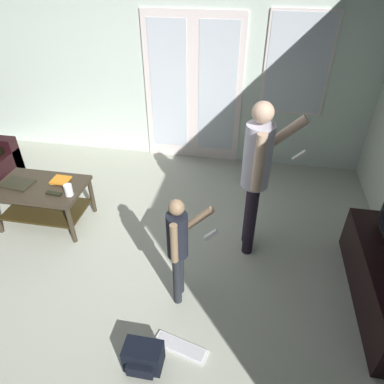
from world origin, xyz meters
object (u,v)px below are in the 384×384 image
object	(u,v)px
tv_remote_black	(54,194)
cup_near_edge	(68,190)
coffee_table	(43,196)
person_adult	(257,169)
tv_stand	(384,284)
person_child	(179,244)
book_stack	(60,180)
backpack	(143,357)
laptop_closed	(17,184)
loose_keyboard	(181,347)

from	to	relation	value
tv_remote_black	cup_near_edge	bearing A→B (deg)	11.74
coffee_table	cup_near_edge	bearing A→B (deg)	-13.75
person_adult	tv_stand	bearing A→B (deg)	-23.41
tv_stand	person_adult	world-z (taller)	person_adult
tv_stand	cup_near_edge	bearing A→B (deg)	172.33
person_child	book_stack	size ratio (longest dim) A/B	5.19
backpack	book_stack	xyz separation A→B (m)	(-1.37, 1.56, 0.40)
person_adult	book_stack	xyz separation A→B (m)	(-2.09, 0.12, -0.44)
coffee_table	person_adult	distance (m)	2.35
coffee_table	laptop_closed	distance (m)	0.29
tv_stand	laptop_closed	bearing A→B (deg)	172.46
coffee_table	person_child	bearing A→B (deg)	-24.22
tv_stand	book_stack	size ratio (longest dim) A/B	7.04
cup_near_edge	laptop_closed	bearing A→B (deg)	173.09
laptop_closed	cup_near_edge	size ratio (longest dim) A/B	2.63
person_adult	tv_remote_black	world-z (taller)	person_adult
loose_keyboard	cup_near_edge	distance (m)	1.91
loose_keyboard	tv_remote_black	bearing A→B (deg)	143.92
backpack	tv_remote_black	size ratio (longest dim) A/B	1.69
person_child	tv_stand	bearing A→B (deg)	8.31
coffee_table	tv_remote_black	distance (m)	0.30
cup_near_edge	tv_remote_black	bearing A→B (deg)	-172.67
tv_stand	loose_keyboard	xyz separation A→B (m)	(-1.64, -0.76, -0.22)
coffee_table	loose_keyboard	bearing A→B (deg)	-35.02
laptop_closed	cup_near_edge	world-z (taller)	cup_near_edge
backpack	tv_remote_black	world-z (taller)	tv_remote_black
person_adult	cup_near_edge	xyz separation A→B (m)	(-1.88, -0.10, -0.40)
person_child	cup_near_edge	world-z (taller)	person_child
cup_near_edge	person_adult	bearing A→B (deg)	2.96
tv_remote_black	backpack	bearing A→B (deg)	-40.58
person_child	tv_remote_black	xyz separation A→B (m)	(-1.47, 0.65, -0.15)
tv_remote_black	book_stack	distance (m)	0.24
person_adult	loose_keyboard	bearing A→B (deg)	-110.28
tv_stand	backpack	world-z (taller)	tv_stand
backpack	cup_near_edge	bearing A→B (deg)	130.82
coffee_table	person_child	size ratio (longest dim) A/B	0.87
coffee_table	cup_near_edge	world-z (taller)	cup_near_edge
tv_stand	backpack	bearing A→B (deg)	-153.58
laptop_closed	book_stack	bearing A→B (deg)	23.82
backpack	coffee_table	bearing A→B (deg)	137.17
coffee_table	tv_remote_black	size ratio (longest dim) A/B	5.55
person_adult	person_child	bearing A→B (deg)	-126.97
laptop_closed	person_adult	bearing A→B (deg)	6.84
backpack	book_stack	bearing A→B (deg)	131.31
person_child	laptop_closed	size ratio (longest dim) A/B	3.32
person_adult	person_child	xyz separation A→B (m)	(-0.57, -0.76, -0.30)
cup_near_edge	book_stack	world-z (taller)	cup_near_edge
tv_stand	tv_remote_black	distance (m)	3.25
person_child	book_stack	distance (m)	1.75
backpack	tv_remote_black	xyz separation A→B (m)	(-1.33, 1.33, 0.39)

